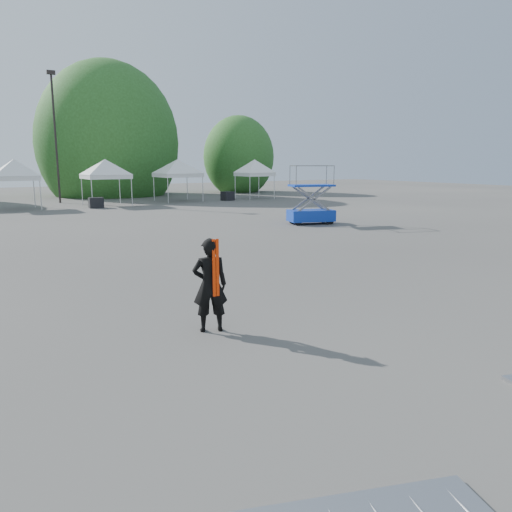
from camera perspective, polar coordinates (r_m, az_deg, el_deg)
ground at (r=10.61m, az=-3.55°, el=-6.55°), size 120.00×120.00×0.00m
light_pole_east at (r=41.71m, az=-21.99°, el=13.23°), size 0.60×0.25×9.80m
tree_mid_e at (r=49.89m, az=-16.53°, el=12.25°), size 5.12×5.12×7.79m
tree_far_e at (r=53.18m, az=-1.99°, el=11.24°), size 3.84×3.84×5.84m
tent_e at (r=37.02m, az=-25.92°, el=9.53°), size 3.90×3.90×3.88m
tent_f at (r=38.16m, az=-16.87°, el=10.15°), size 4.28×4.28×3.88m
tent_g at (r=40.95m, az=-8.98°, el=10.48°), size 4.47×4.47×3.88m
tent_h at (r=43.24m, az=-0.17°, el=10.61°), size 3.73×3.73×3.88m
man at (r=9.32m, az=-5.28°, el=-3.32°), size 0.76×0.62×1.78m
scissor_lift at (r=25.72m, az=6.34°, el=6.98°), size 2.53×1.77×2.96m
crate_mid at (r=36.23m, az=-17.81°, el=5.82°), size 0.99×0.80×0.72m
crate_east at (r=41.33m, az=-3.26°, el=6.86°), size 1.09×0.93×0.74m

